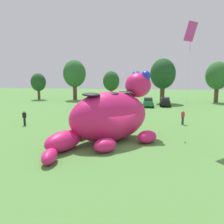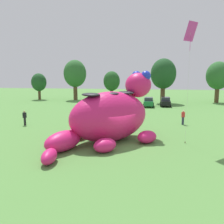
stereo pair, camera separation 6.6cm
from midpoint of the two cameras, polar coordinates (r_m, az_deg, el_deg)
ground_plane at (r=19.19m, az=2.00°, el=-8.15°), size 160.00×160.00×0.00m
giant_inflatable_creature at (r=19.80m, az=-0.39°, el=-0.95°), size 8.84×11.20×6.11m
car_blue at (r=44.76m, az=-4.75°, el=2.81°), size 2.02×4.14×1.72m
car_orange at (r=44.05m, az=-0.42°, el=2.74°), size 2.23×4.24×1.72m
car_yellow at (r=43.64m, az=3.81°, el=2.67°), size 2.13×4.20×1.72m
car_green at (r=42.86m, az=9.13°, el=2.46°), size 1.96×4.11×1.72m
car_black at (r=44.16m, az=13.19°, el=2.52°), size 1.99×4.13×1.72m
tree_far_left at (r=57.73m, az=-17.68°, el=7.02°), size 3.52×3.52×6.25m
tree_left at (r=54.91m, az=-9.15°, el=9.34°), size 5.25×5.25×9.31m
tree_mid_left at (r=53.40m, az=-0.05°, el=7.63°), size 3.78×3.78×6.71m
tree_centre_left at (r=49.00m, az=12.68°, el=9.18°), size 5.17×5.17×9.17m
tree_centre at (r=53.43m, az=24.90°, el=8.14°), size 4.85×4.85×8.61m
spectator_near_inflatable at (r=28.23m, az=-20.81°, el=-1.40°), size 0.38×0.26×1.71m
spectator_mid_field at (r=27.99m, az=17.30°, el=-1.30°), size 0.38×0.26×1.71m
spectator_by_cars at (r=38.08m, az=5.68°, el=1.70°), size 0.38×0.26×1.71m
spectator_wandering at (r=23.36m, az=-3.62°, el=-2.89°), size 0.38×0.26×1.71m
tethered_flying_kite at (r=20.08m, az=19.06°, el=17.93°), size 1.13×1.13×9.82m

